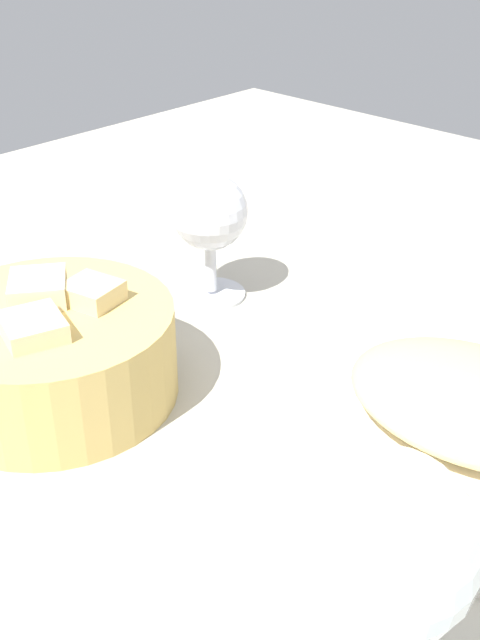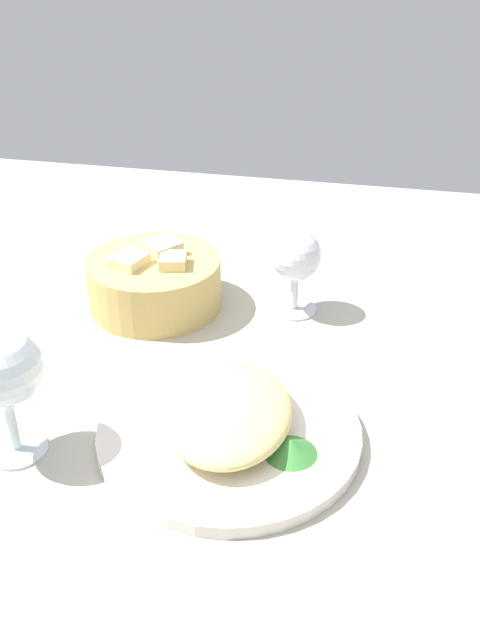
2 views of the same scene
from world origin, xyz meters
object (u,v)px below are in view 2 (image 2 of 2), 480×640
(bread_basket, at_px, (154,281))
(wine_glass_far, at_px, (1,372))
(plate, at_px, (229,432))
(wine_glass_near, at_px, (296,260))

(bread_basket, xyz_separation_m, wine_glass_far, (-0.30, 0.05, 0.06))
(plate, height_order, wine_glass_near, wine_glass_near)
(plate, height_order, bread_basket, bread_basket)
(bread_basket, relative_size, wine_glass_far, 1.25)
(plate, distance_m, wine_glass_near, 0.27)
(wine_glass_near, xyz_separation_m, wine_glass_far, (-0.33, 0.23, 0.02))
(bread_basket, relative_size, wine_glass_near, 1.55)
(plate, relative_size, wine_glass_near, 2.37)
(bread_basket, height_order, wine_glass_near, wine_glass_near)
(plate, relative_size, bread_basket, 1.52)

